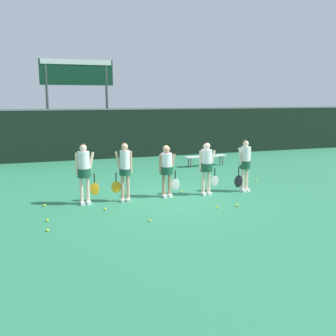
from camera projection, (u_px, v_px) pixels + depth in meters
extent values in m
plane|color=#2D7F56|center=(168.00, 197.00, 12.27)|extent=(140.00, 140.00, 0.00)
cube|color=black|center=(114.00, 134.00, 19.97)|extent=(60.00, 0.06, 2.47)
cube|color=slate|center=(113.00, 109.00, 19.74)|extent=(60.00, 0.08, 0.08)
cylinder|color=#515156|center=(48.00, 108.00, 20.57)|extent=(0.14, 0.14, 5.06)
cylinder|color=#515156|center=(107.00, 108.00, 21.56)|extent=(0.14, 0.14, 5.06)
cube|color=#0F3823|center=(77.00, 72.00, 20.74)|extent=(3.82, 0.12, 1.32)
cube|color=white|center=(76.00, 62.00, 20.58)|extent=(3.66, 0.02, 0.26)
cube|color=silver|center=(206.00, 156.00, 17.86)|extent=(2.00, 0.48, 0.04)
cylinder|color=slate|center=(220.00, 160.00, 18.32)|extent=(0.06, 0.06, 0.43)
cylinder|color=slate|center=(223.00, 161.00, 18.09)|extent=(0.06, 0.06, 0.43)
cylinder|color=slate|center=(189.00, 162.00, 17.71)|extent=(0.06, 0.06, 0.43)
cylinder|color=slate|center=(191.00, 163.00, 17.48)|extent=(0.06, 0.06, 0.43)
cylinder|color=beige|center=(88.00, 190.00, 11.47)|extent=(0.10, 0.10, 0.85)
cylinder|color=beige|center=(81.00, 190.00, 11.39)|extent=(0.10, 0.10, 0.85)
cube|color=white|center=(89.00, 202.00, 11.51)|extent=(0.14, 0.25, 0.09)
cube|color=white|center=(82.00, 203.00, 11.43)|extent=(0.14, 0.25, 0.09)
cylinder|color=#194C33|center=(84.00, 173.00, 11.34)|extent=(0.40, 0.40, 0.26)
cylinder|color=white|center=(84.00, 164.00, 11.29)|extent=(0.34, 0.34, 0.71)
sphere|color=beige|center=(83.00, 148.00, 11.21)|extent=(0.20, 0.20, 0.20)
sphere|color=#4C331E|center=(83.00, 147.00, 11.22)|extent=(0.19, 0.19, 0.19)
cylinder|color=beige|center=(91.00, 164.00, 11.38)|extent=(0.22, 0.10, 0.68)
cylinder|color=beige|center=(77.00, 165.00, 11.20)|extent=(0.08, 0.08, 0.68)
cylinder|color=black|center=(94.00, 178.00, 11.48)|extent=(0.03, 0.03, 0.27)
ellipsoid|color=orange|center=(95.00, 189.00, 11.53)|extent=(0.27, 0.03, 0.38)
cylinder|color=tan|center=(128.00, 188.00, 11.74)|extent=(0.10, 0.10, 0.84)
cylinder|color=tan|center=(123.00, 188.00, 11.71)|extent=(0.10, 0.10, 0.84)
cube|color=white|center=(128.00, 200.00, 11.78)|extent=(0.15, 0.25, 0.09)
cube|color=white|center=(123.00, 200.00, 11.75)|extent=(0.15, 0.25, 0.09)
cylinder|color=#194C33|center=(125.00, 172.00, 11.64)|extent=(0.34, 0.34, 0.18)
cylinder|color=white|center=(125.00, 162.00, 11.59)|extent=(0.29, 0.29, 0.71)
sphere|color=tan|center=(124.00, 147.00, 11.51)|extent=(0.20, 0.20, 0.20)
sphere|color=olive|center=(124.00, 146.00, 11.52)|extent=(0.19, 0.19, 0.19)
cylinder|color=tan|center=(118.00, 163.00, 11.56)|extent=(0.22, 0.11, 0.67)
cylinder|color=tan|center=(131.00, 162.00, 11.62)|extent=(0.08, 0.08, 0.67)
cylinder|color=black|center=(116.00, 177.00, 11.60)|extent=(0.03, 0.03, 0.26)
ellipsoid|color=orange|center=(116.00, 187.00, 11.66)|extent=(0.30, 0.03, 0.35)
cylinder|color=tan|center=(169.00, 185.00, 12.32)|extent=(0.10, 0.10, 0.77)
cylinder|color=tan|center=(164.00, 185.00, 12.24)|extent=(0.10, 0.10, 0.77)
cube|color=white|center=(170.00, 195.00, 12.35)|extent=(0.13, 0.25, 0.09)
cube|color=white|center=(164.00, 196.00, 12.27)|extent=(0.13, 0.25, 0.09)
cylinder|color=#194C33|center=(166.00, 170.00, 12.20)|extent=(0.41, 0.41, 0.23)
cylinder|color=white|center=(166.00, 163.00, 12.16)|extent=(0.36, 0.36, 0.61)
sphere|color=tan|center=(166.00, 150.00, 12.08)|extent=(0.22, 0.22, 0.22)
sphere|color=#D8B772|center=(166.00, 149.00, 12.10)|extent=(0.20, 0.20, 0.20)
cylinder|color=tan|center=(173.00, 163.00, 12.25)|extent=(0.20, 0.10, 0.58)
cylinder|color=tan|center=(160.00, 164.00, 12.07)|extent=(0.08, 0.08, 0.58)
cylinder|color=black|center=(175.00, 175.00, 12.33)|extent=(0.03, 0.03, 0.26)
ellipsoid|color=silver|center=(175.00, 184.00, 12.39)|extent=(0.29, 0.03, 0.36)
cylinder|color=beige|center=(209.00, 182.00, 12.58)|extent=(0.10, 0.10, 0.81)
cylinder|color=beige|center=(203.00, 183.00, 12.51)|extent=(0.10, 0.10, 0.81)
cube|color=white|center=(209.00, 193.00, 12.61)|extent=(0.12, 0.24, 0.09)
cube|color=white|center=(203.00, 194.00, 12.55)|extent=(0.12, 0.24, 0.09)
cylinder|color=#194C33|center=(206.00, 167.00, 12.46)|extent=(0.41, 0.41, 0.26)
cylinder|color=white|center=(206.00, 160.00, 12.42)|extent=(0.35, 0.35, 0.65)
sphere|color=beige|center=(207.00, 146.00, 12.34)|extent=(0.23, 0.23, 0.23)
sphere|color=black|center=(206.00, 145.00, 12.35)|extent=(0.21, 0.21, 0.21)
cylinder|color=beige|center=(213.00, 160.00, 12.49)|extent=(0.20, 0.08, 0.62)
cylinder|color=beige|center=(200.00, 161.00, 12.35)|extent=(0.08, 0.08, 0.62)
cylinder|color=black|center=(215.00, 172.00, 12.57)|extent=(0.03, 0.03, 0.25)
ellipsoid|color=silver|center=(215.00, 181.00, 12.62)|extent=(0.27, 0.03, 0.35)
cylinder|color=beige|center=(247.00, 179.00, 13.05)|extent=(0.10, 0.10, 0.81)
cylinder|color=beige|center=(243.00, 180.00, 12.97)|extent=(0.10, 0.10, 0.81)
cube|color=white|center=(247.00, 190.00, 13.09)|extent=(0.15, 0.26, 0.09)
cube|color=white|center=(243.00, 190.00, 13.01)|extent=(0.15, 0.26, 0.09)
cylinder|color=#194C33|center=(245.00, 165.00, 12.92)|extent=(0.35, 0.35, 0.25)
cylinder|color=white|center=(245.00, 157.00, 12.88)|extent=(0.31, 0.31, 0.69)
sphere|color=beige|center=(246.00, 144.00, 12.80)|extent=(0.19, 0.19, 0.19)
sphere|color=olive|center=(245.00, 143.00, 12.81)|extent=(0.18, 0.18, 0.18)
cylinder|color=beige|center=(241.00, 158.00, 12.79)|extent=(0.22, 0.11, 0.66)
cylinder|color=beige|center=(250.00, 157.00, 12.97)|extent=(0.08, 0.08, 0.65)
cylinder|color=black|center=(239.00, 171.00, 12.81)|extent=(0.03, 0.03, 0.29)
ellipsoid|color=black|center=(238.00, 181.00, 12.87)|extent=(0.30, 0.03, 0.40)
sphere|color=#CCE033|center=(181.00, 191.00, 12.92)|extent=(0.07, 0.07, 0.07)
sphere|color=#CCE033|center=(237.00, 205.00, 11.23)|extent=(0.07, 0.07, 0.07)
sphere|color=#CCE033|center=(171.00, 183.00, 14.15)|extent=(0.07, 0.07, 0.07)
sphere|color=#CCE033|center=(44.00, 205.00, 11.23)|extent=(0.07, 0.07, 0.07)
sphere|color=#CCE033|center=(177.00, 183.00, 14.15)|extent=(0.06, 0.06, 0.06)
sphere|color=#CCE033|center=(217.00, 207.00, 11.05)|extent=(0.07, 0.07, 0.07)
sphere|color=#CCE033|center=(256.00, 180.00, 14.70)|extent=(0.07, 0.07, 0.07)
sphere|color=#CCE033|center=(47.00, 230.00, 9.12)|extent=(0.07, 0.07, 0.07)
sphere|color=#CCE033|center=(105.00, 209.00, 10.86)|extent=(0.07, 0.07, 0.07)
sphere|color=#CCE033|center=(47.00, 220.00, 9.85)|extent=(0.07, 0.07, 0.07)
sphere|color=#CCE033|center=(150.00, 221.00, 9.84)|extent=(0.06, 0.06, 0.06)
sphere|color=#CCE033|center=(107.00, 200.00, 11.82)|extent=(0.06, 0.06, 0.06)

